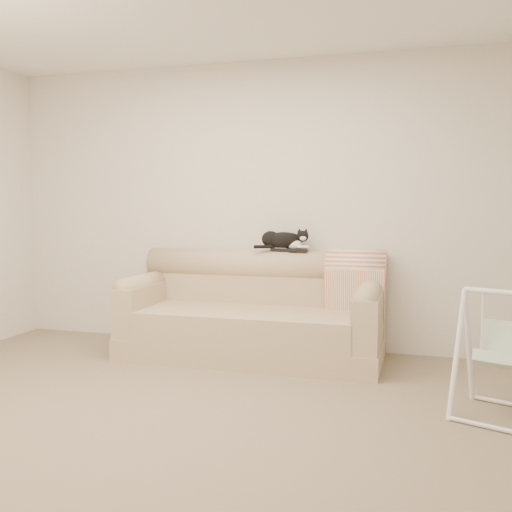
{
  "coord_description": "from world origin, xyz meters",
  "views": [
    {
      "loc": [
        1.37,
        -3.06,
        1.29
      ],
      "look_at": [
        0.12,
        1.27,
        0.9
      ],
      "focal_mm": 40.0,
      "sensor_mm": 36.0,
      "label": 1
    }
  ],
  "objects": [
    {
      "name": "remote_b",
      "position": [
        0.35,
        1.82,
        0.91
      ],
      "size": [
        0.17,
        0.05,
        0.02
      ],
      "color": "black",
      "rests_on": "sofa"
    },
    {
      "name": "baby_swing",
      "position": [
        1.86,
        0.63,
        0.4
      ],
      "size": [
        0.63,
        0.65,
        0.8
      ],
      "color": "white",
      "rests_on": "ground"
    },
    {
      "name": "tuxedo_cat",
      "position": [
        0.21,
        1.86,
        0.99
      ],
      "size": [
        0.49,
        0.25,
        0.19
      ],
      "color": "black",
      "rests_on": "sofa"
    },
    {
      "name": "ground_plane",
      "position": [
        0.0,
        0.0,
        0.0
      ],
      "size": [
        5.0,
        5.0,
        0.0
      ],
      "primitive_type": "plane",
      "color": "#776851",
      "rests_on": "ground"
    },
    {
      "name": "room_shell",
      "position": [
        0.0,
        0.0,
        1.53
      ],
      "size": [
        5.04,
        4.04,
        2.6
      ],
      "color": "beige",
      "rests_on": "ground"
    },
    {
      "name": "remote_a",
      "position": [
        0.19,
        1.84,
        0.91
      ],
      "size": [
        0.18,
        0.05,
        0.03
      ],
      "color": "black",
      "rests_on": "sofa"
    },
    {
      "name": "throw_blanket",
      "position": [
        0.85,
        1.84,
        0.72
      ],
      "size": [
        0.5,
        0.38,
        0.58
      ],
      "color": "#C66B41",
      "rests_on": "sofa"
    },
    {
      "name": "sofa",
      "position": [
        0.0,
        1.62,
        0.35
      ],
      "size": [
        2.2,
        0.93,
        0.9
      ],
      "color": "tan",
      "rests_on": "ground"
    }
  ]
}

